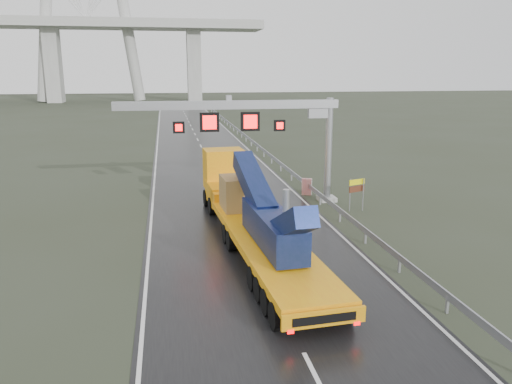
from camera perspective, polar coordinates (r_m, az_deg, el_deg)
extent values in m
plane|color=#2D3324|center=(17.77, 4.82, -16.68)|extent=(400.00, 400.00, 0.00)
cube|color=black|center=(55.66, -5.88, 4.35)|extent=(11.00, 200.00, 0.02)
cube|color=#9F9F9A|center=(35.69, 8.08, -0.76)|extent=(1.20, 1.20, 0.30)
cylinder|color=#9D9FA6|center=(35.00, 8.27, 4.72)|extent=(0.48, 0.48, 7.20)
cube|color=#9D9FA6|center=(33.11, -3.12, 9.91)|extent=(14.80, 0.55, 0.55)
cube|color=#9D9FA6|center=(34.44, 7.15, 9.14)|extent=(1.40, 0.35, 0.90)
cube|color=#9D9FA6|center=(33.08, -3.13, 10.69)|extent=(0.35, 0.35, 0.35)
cube|color=black|center=(33.01, -5.34, 7.94)|extent=(1.25, 0.25, 1.25)
cube|color=#FF0C0C|center=(32.87, -5.32, 7.92)|extent=(0.90, 0.02, 0.90)
cube|color=black|center=(33.35, -0.67, 8.06)|extent=(1.25, 0.25, 1.25)
cube|color=#FF0C0C|center=(33.21, -0.63, 8.04)|extent=(0.90, 0.02, 0.90)
cube|color=black|center=(32.93, -8.83, 7.30)|extent=(0.75, 0.25, 0.75)
cube|color=#FF0C0C|center=(32.79, -8.82, 7.28)|extent=(0.54, 0.02, 0.54)
cube|color=black|center=(33.77, 2.71, 7.60)|extent=(0.75, 0.25, 0.75)
cube|color=#FF0C0C|center=(33.63, 2.76, 7.58)|extent=(0.54, 0.02, 0.54)
cube|color=#9F9F9A|center=(157.83, -22.16, 13.27)|extent=(4.00, 6.00, 21.00)
cube|color=#9F9F9A|center=(155.05, -7.10, 14.15)|extent=(4.00, 6.00, 21.00)
cube|color=#F6AA0D|center=(23.79, 1.21, -5.67)|extent=(3.83, 14.64, 0.36)
cube|color=#F6AA0D|center=(17.42, 7.77, -14.12)|extent=(3.00, 0.32, 0.57)
cube|color=black|center=(17.36, 7.86, -14.22)|extent=(2.27, 0.17, 0.31)
cube|color=#FF0505|center=(17.15, 3.98, -15.68)|extent=(0.23, 0.06, 0.12)
cube|color=#FF0505|center=(17.95, 11.47, -14.52)|extent=(0.23, 0.06, 0.12)
cube|color=#F6AA0D|center=(30.82, -2.50, -0.35)|extent=(2.76, 1.41, 0.52)
cube|color=#F6AA0D|center=(32.46, -3.08, -0.11)|extent=(2.88, 3.27, 1.24)
cube|color=#F6AA0D|center=(33.98, -3.71, 2.66)|extent=(2.71, 2.23, 2.69)
cube|color=black|center=(34.95, -4.03, 3.48)|extent=(2.38, 0.21, 1.24)
cube|color=#0E1D44|center=(22.53, 1.91, -4.15)|extent=(1.85, 6.29, 1.45)
cube|color=#0E1D44|center=(25.59, -0.28, 0.91)|extent=(1.40, 5.75, 2.64)
cube|color=#0E1D44|center=(19.89, 3.97, -3.81)|extent=(1.19, 4.15, 2.50)
cylinder|color=#9D9FA6|center=(22.44, 3.46, -1.77)|extent=(0.33, 0.33, 1.66)
cube|color=tan|center=(28.49, -1.60, -0.07)|extent=(2.42, 2.42, 1.86)
cylinder|color=black|center=(19.88, 4.78, -11.52)|extent=(3.06, 1.23, 1.03)
cylinder|color=black|center=(26.35, -0.27, -5.03)|extent=(3.06, 1.23, 1.03)
cylinder|color=black|center=(34.20, -3.59, -0.56)|extent=(2.86, 1.32, 1.14)
cylinder|color=#9D9FA6|center=(33.05, 10.68, -0.36)|extent=(0.07, 0.07, 2.17)
cylinder|color=#9D9FA6|center=(33.38, 12.14, -0.29)|extent=(0.07, 0.07, 2.17)
cube|color=#FAF10D|center=(33.01, 11.48, 1.13)|extent=(1.21, 0.49, 0.36)
cube|color=#562918|center=(33.11, 11.45, 0.36)|extent=(1.21, 0.49, 0.41)
cube|color=red|center=(37.18, 5.83, 0.61)|extent=(0.80, 0.62, 1.21)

